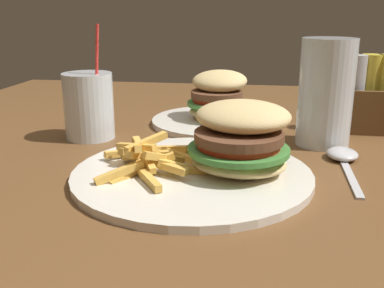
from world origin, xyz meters
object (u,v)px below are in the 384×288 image
meal_plate_far (217,107)px  condiment_caddy (369,101)px  meal_plate_near (214,155)px  beer_glass (325,95)px  juice_glass (89,108)px  spoon (343,156)px

meal_plate_far → condiment_caddy: (0.27, 0.00, 0.02)m
meal_plate_near → beer_glass: beer_glass is taller
beer_glass → condiment_caddy: (0.09, 0.11, -0.03)m
meal_plate_near → condiment_caddy: size_ratio=2.32×
meal_plate_near → meal_plate_far: size_ratio=1.27×
meal_plate_near → condiment_caddy: condiment_caddy is taller
beer_glass → juice_glass: 0.39m
juice_glass → meal_plate_far: (0.20, 0.13, -0.02)m
juice_glass → spoon: (0.40, -0.06, -0.05)m
spoon → condiment_caddy: (0.07, 0.19, 0.05)m
spoon → meal_plate_far: meal_plate_far is taller
meal_plate_near → juice_glass: 0.28m
meal_plate_near → beer_glass: 0.24m
juice_glass → meal_plate_far: juice_glass is taller
meal_plate_far → spoon: bearing=-43.1°
spoon → juice_glass: bearing=82.5°
juice_glass → beer_glass: bearing=2.8°
juice_glass → meal_plate_far: bearing=31.9°
meal_plate_near → spoon: 0.20m
meal_plate_near → condiment_caddy: 0.38m
meal_plate_near → meal_plate_far: 0.28m
juice_glass → meal_plate_far: size_ratio=0.77×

